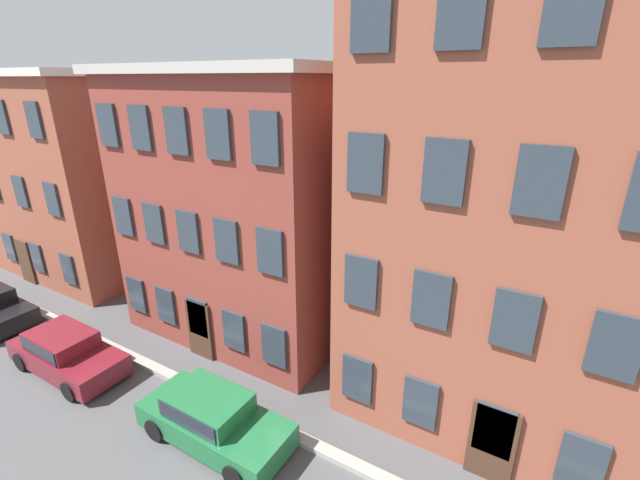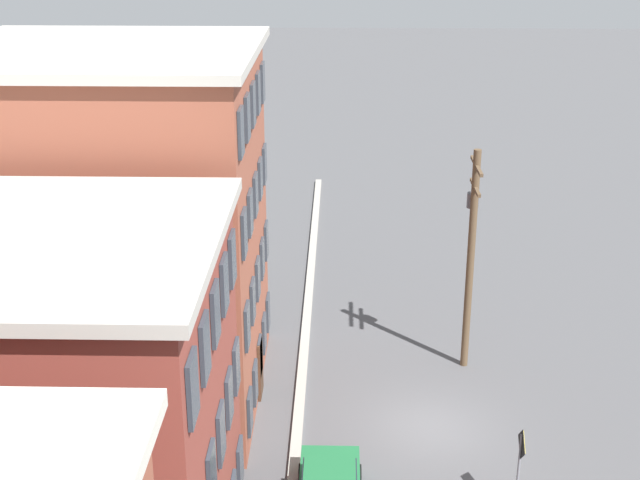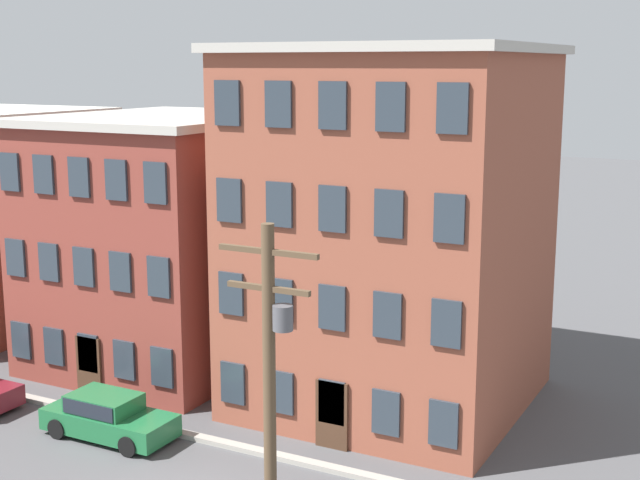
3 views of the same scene
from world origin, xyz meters
TOP-DOWN VIEW (x-y plane):
  - apartment_corner at (-19.60, 10.87)m, footprint 10.66×10.26m
  - apartment_midblock at (-7.84, 11.14)m, footprint 8.78×10.80m
  - apartment_far at (2.04, 10.64)m, footprint 9.66×9.81m
  - car_maroon at (-11.24, 3.03)m, footprint 4.40×1.92m
  - car_green at (-4.75, 3.36)m, footprint 4.40×1.92m

SIDE VIEW (x-z plane):
  - car_maroon at x=-11.24m, z-range 0.03..1.46m
  - car_green at x=-4.75m, z-range 0.03..1.46m
  - apartment_corner at x=-19.60m, z-range 0.01..9.85m
  - apartment_midblock at x=-7.84m, z-range 0.01..9.91m
  - apartment_far at x=2.04m, z-range 0.01..12.51m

